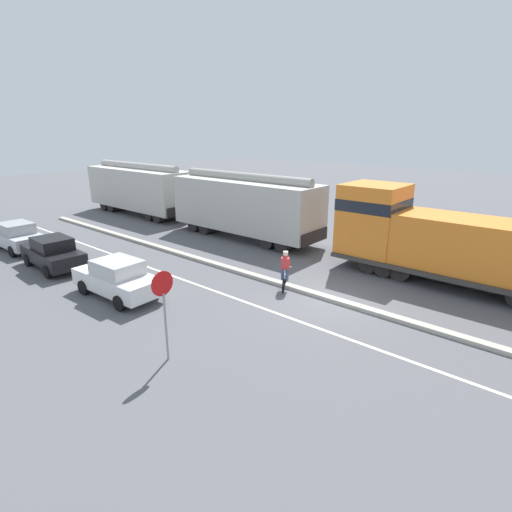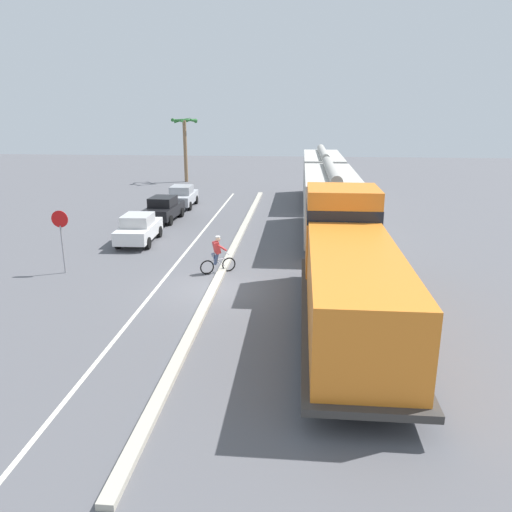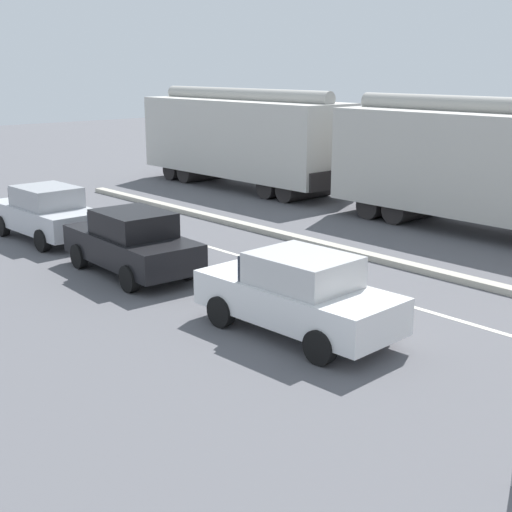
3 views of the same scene
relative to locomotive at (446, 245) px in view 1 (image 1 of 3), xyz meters
The scene contains 11 objects.
ground_plane 6.21m from the locomotive, 150.22° to the left, with size 120.00×120.00×0.00m, color #56565B.
median_curb 10.47m from the locomotive, 119.94° to the left, with size 0.36×36.00×0.16m, color #B2AD9E.
lane_stripe 11.85m from the locomotive, 130.17° to the left, with size 0.14×36.00×0.01m, color silver.
locomotive is the anchor object (origin of this frame).
hopper_car_lead 12.16m from the locomotive, 90.00° to the left, with size 2.90×10.60×4.18m.
hopper_car_middle 23.76m from the locomotive, 90.00° to the left, with size 2.90×10.60×4.18m.
parked_car_white 14.52m from the locomotive, 136.78° to the left, with size 1.96×4.26×1.62m.
parked_car_black 18.95m from the locomotive, 124.39° to the left, with size 1.99×4.28×1.62m.
parked_car_silver 23.11m from the locomotive, 117.31° to the left, with size 1.91×4.24×1.62m.
cyclist 7.41m from the locomotive, 136.72° to the left, with size 1.52×0.89×1.71m.
stop_sign 13.04m from the locomotive, 160.15° to the left, with size 0.76×0.08×2.88m.
Camera 1 is at (-13.57, -7.55, 6.80)m, focal length 28.00 mm.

